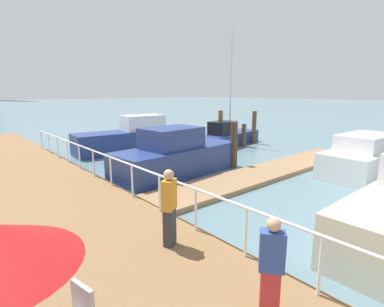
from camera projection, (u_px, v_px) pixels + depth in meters
name	position (u px, v px, depth m)	size (l,w,h in m)	color
ground_plane	(100.00, 151.00, 18.85)	(300.00, 300.00, 0.00)	slate
floating_dock	(266.00, 172.00, 13.47)	(14.07, 2.00, 0.18)	#93704C
boardwalk_railing	(176.00, 190.00, 7.55)	(0.06, 26.16, 1.08)	white
dock_piling_0	(254.00, 127.00, 21.25)	(0.31, 0.31, 2.35)	brown
dock_piling_1	(244.00, 135.00, 20.13)	(0.30, 0.30, 1.57)	brown
dock_piling_2	(234.00, 145.00, 14.45)	(0.34, 0.34, 2.28)	#473826
dock_piling_3	(220.00, 130.00, 19.41)	(0.30, 0.30, 2.51)	brown
moored_boat_0	(133.00, 138.00, 18.69)	(7.08, 2.62, 2.25)	navy
moored_boat_1	(372.00, 156.00, 13.97)	(7.45, 2.21, 1.85)	white
moored_boat_3	(228.00, 136.00, 20.56)	(6.06, 2.57, 7.77)	navy
moored_boat_4	(177.00, 156.00, 13.28)	(6.36, 2.75, 2.18)	navy
pedestrian_0	(271.00, 267.00, 4.24)	(0.40, 0.42, 1.58)	#BF3333
pedestrian_2	(169.00, 207.00, 6.27)	(0.42, 0.37, 1.72)	#333338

